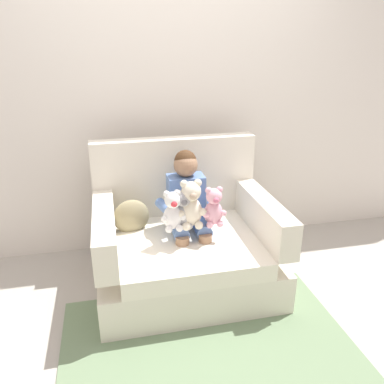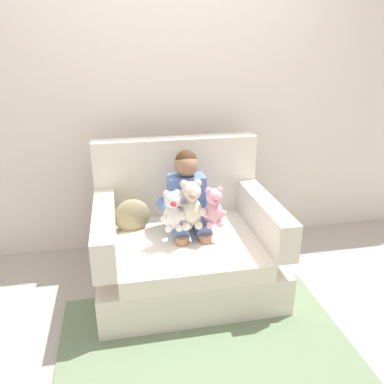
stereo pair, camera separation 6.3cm
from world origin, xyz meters
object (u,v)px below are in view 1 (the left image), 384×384
(plush_grey, at_px, (183,210))
(armchair, at_px, (184,244))
(plush_pink, at_px, (214,208))
(seated_child, at_px, (188,203))
(plush_cream, at_px, (191,205))
(plush_white, at_px, (173,212))
(throw_pillow, at_px, (131,217))

(plush_grey, bearing_deg, armchair, 58.53)
(armchair, height_order, plush_pink, armchair)
(seated_child, bearing_deg, armchair, -132.72)
(plush_pink, height_order, plush_cream, plush_cream)
(plush_pink, distance_m, plush_grey, 0.21)
(plush_cream, relative_size, plush_white, 1.21)
(seated_child, distance_m, plush_white, 0.22)
(armchair, xyz_separation_m, throw_pillow, (-0.36, 0.13, 0.20))
(plush_pink, distance_m, plush_white, 0.28)
(seated_child, relative_size, plush_grey, 2.98)
(armchair, distance_m, plush_pink, 0.40)
(plush_pink, distance_m, plush_cream, 0.16)
(throw_pillow, bearing_deg, plush_grey, -38.41)
(seated_child, relative_size, plush_white, 2.95)
(plush_pink, relative_size, plush_white, 1.00)
(plush_grey, relative_size, throw_pillow, 1.07)
(plush_pink, bearing_deg, throw_pillow, 176.02)
(plush_grey, xyz_separation_m, plush_white, (-0.07, -0.01, 0.00))
(plush_pink, xyz_separation_m, plush_white, (-0.28, -0.00, 0.00))
(throw_pillow, bearing_deg, seated_child, -14.19)
(plush_cream, height_order, plush_white, plush_cream)
(plush_cream, bearing_deg, plush_pink, -6.21)
(throw_pillow, bearing_deg, plush_cream, -34.09)
(plush_cream, bearing_deg, throw_pillow, 144.05)
(seated_child, distance_m, plush_grey, 0.18)
(seated_child, relative_size, throw_pillow, 3.17)
(plush_pink, bearing_deg, seated_child, 152.43)
(seated_child, bearing_deg, plush_cream, -90.41)
(plush_cream, distance_m, throw_pillow, 0.49)
(plush_white, bearing_deg, plush_cream, 19.45)
(seated_child, height_order, plush_white, seated_child)
(armchair, distance_m, throw_pillow, 0.43)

